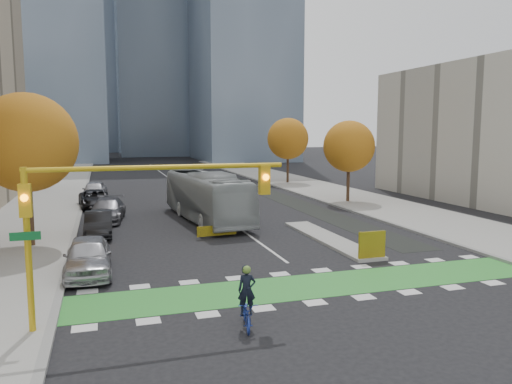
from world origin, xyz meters
TOP-DOWN VIEW (x-y plane):
  - ground at (0.00, 0.00)m, footprint 300.00×300.00m
  - sidewalk_west at (-13.50, 20.00)m, footprint 7.00×120.00m
  - sidewalk_east at (13.50, 20.00)m, footprint 7.00×120.00m
  - curb_west at (-10.00, 20.00)m, footprint 0.30×120.00m
  - curb_east at (10.00, 20.00)m, footprint 0.30×120.00m
  - bike_crossing at (0.00, 1.50)m, footprint 20.00×3.00m
  - centre_line at (0.00, 40.00)m, footprint 0.15×70.00m
  - bike_lane_paint at (7.50, 30.00)m, footprint 2.50×50.00m
  - median_island at (4.00, 9.00)m, footprint 1.60×10.00m
  - hazard_board at (4.00, 4.20)m, footprint 1.40×0.12m
  - tower_ne at (20.00, 85.00)m, footprint 18.00×24.00m
  - tower_far at (-4.00, 140.00)m, footprint 26.00×26.00m
  - tree_west at (-12.00, 12.00)m, footprint 5.20×5.20m
  - tree_east_near at (12.00, 22.00)m, footprint 4.40×4.40m
  - tree_east_far at (12.50, 38.00)m, footprint 4.80×4.80m
  - traffic_signal_west at (-7.93, -0.51)m, footprint 8.53×0.56m
  - cyclist at (-4.03, -1.87)m, footprint 0.92×1.85m
  - bus at (-1.43, 17.24)m, footprint 4.04×12.41m
  - parked_car_a at (-9.00, 5.80)m, footprint 1.99×4.87m
  - parked_car_b at (-8.60, 13.98)m, footprint 1.62×4.43m
  - parked_car_c at (-8.05, 18.98)m, footprint 2.86×5.59m
  - parked_car_d at (-8.90, 25.41)m, footprint 2.84×5.35m
  - parked_car_e at (-9.00, 30.41)m, footprint 2.47×5.09m

SIDE VIEW (x-z plane):
  - ground at x=0.00m, z-range 0.00..0.00m
  - centre_line at x=0.00m, z-range 0.00..0.01m
  - bike_lane_paint at x=7.50m, z-range 0.00..0.01m
  - bike_crossing at x=0.00m, z-range 0.00..0.01m
  - sidewalk_west at x=-13.50m, z-range 0.00..0.15m
  - sidewalk_east at x=13.50m, z-range 0.00..0.15m
  - curb_west at x=-10.00m, z-range -0.01..0.15m
  - curb_east at x=10.00m, z-range -0.01..0.15m
  - median_island at x=4.00m, z-range 0.00..0.16m
  - cyclist at x=-4.03m, z-range -0.34..1.70m
  - parked_car_d at x=-8.90m, z-range 0.00..1.43m
  - parked_car_b at x=-8.60m, z-range 0.00..1.45m
  - parked_car_c at x=-8.05m, z-range 0.00..1.55m
  - hazard_board at x=4.00m, z-range 0.15..1.45m
  - parked_car_a at x=-9.00m, z-range 0.00..1.66m
  - parked_car_e at x=-9.00m, z-range 0.00..1.67m
  - bus at x=-1.43m, z-range 0.00..3.40m
  - traffic_signal_west at x=-7.93m, z-range 1.43..6.63m
  - tree_east_near at x=12.00m, z-range 1.33..8.40m
  - tree_east_far at x=12.50m, z-range 1.42..9.07m
  - tree_west at x=-12.00m, z-range 1.50..9.73m
  - tower_ne at x=20.00m, z-range 0.00..60.00m
  - tower_far at x=-4.00m, z-range 0.00..80.00m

